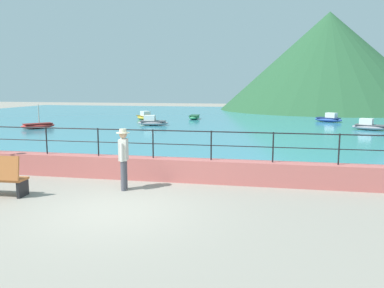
{
  "coord_description": "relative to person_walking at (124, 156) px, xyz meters",
  "views": [
    {
      "loc": [
        3.58,
        -8.28,
        2.9
      ],
      "look_at": [
        1.14,
        3.7,
        1.1
      ],
      "focal_mm": 36.22,
      "sensor_mm": 36.0,
      "label": 1
    }
  ],
  "objects": [
    {
      "name": "ground_plane",
      "position": [
        0.45,
        -1.85,
        -0.98
      ],
      "size": [
        120.0,
        120.0,
        0.0
      ],
      "primitive_type": "plane",
      "color": "gray"
    },
    {
      "name": "promenade_wall",
      "position": [
        0.45,
        1.35,
        -0.63
      ],
      "size": [
        20.0,
        0.56,
        0.7
      ],
      "primitive_type": "cube",
      "color": "#BC605B",
      "rests_on": "ground"
    },
    {
      "name": "railing",
      "position": [
        0.45,
        1.35,
        0.35
      ],
      "size": [
        18.44,
        0.04,
        0.9
      ],
      "color": "black",
      "rests_on": "promenade_wall"
    },
    {
      "name": "lake_water",
      "position": [
        0.45,
        23.99,
        -0.95
      ],
      "size": [
        64.0,
        44.32,
        0.06
      ],
      "primitive_type": "cube",
      "color": "teal",
      "rests_on": "ground"
    },
    {
      "name": "hill_main",
      "position": [
        10.83,
        41.51,
        5.06
      ],
      "size": [
        26.72,
        26.72,
        12.08
      ],
      "primitive_type": "cone",
      "color": "#285633",
      "rests_on": "ground"
    },
    {
      "name": "person_walking",
      "position": [
        0.0,
        0.0,
        0.0
      ],
      "size": [
        0.38,
        0.56,
        1.75
      ],
      "color": "#4C4C56",
      "rests_on": "ground"
    },
    {
      "name": "boat_0",
      "position": [
        8.74,
        23.27,
        -0.65
      ],
      "size": [
        2.42,
        1.99,
        0.76
      ],
      "color": "#2D4C9E",
      "rests_on": "lake_water"
    },
    {
      "name": "boat_1",
      "position": [
        10.52,
        17.43,
        -0.65
      ],
      "size": [
        2.47,
        1.75,
        0.76
      ],
      "color": "gray",
      "rests_on": "lake_water"
    },
    {
      "name": "boat_2",
      "position": [
        -4.6,
        17.5,
        -0.65
      ],
      "size": [
        2.38,
        1.13,
        0.76
      ],
      "color": "gray",
      "rests_on": "lake_water"
    },
    {
      "name": "boat_3",
      "position": [
        -2.65,
        23.73,
        -0.72
      ],
      "size": [
        1.02,
        2.34,
        0.36
      ],
      "color": "#338C59",
      "rests_on": "lake_water"
    },
    {
      "name": "boat_4",
      "position": [
        -11.73,
        13.85,
        -0.72
      ],
      "size": [
        2.15,
        2.35,
        1.65
      ],
      "color": "red",
      "rests_on": "lake_water"
    },
    {
      "name": "boat_5",
      "position": [
        -6.83,
        22.29,
        -0.65
      ],
      "size": [
        2.22,
        2.3,
        0.76
      ],
      "color": "gold",
      "rests_on": "lake_water"
    }
  ]
}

